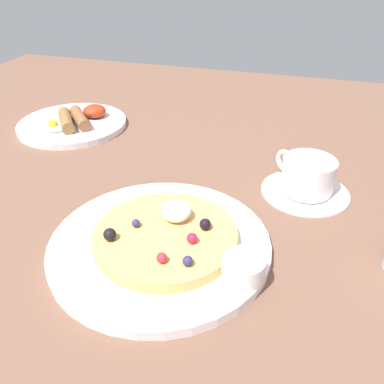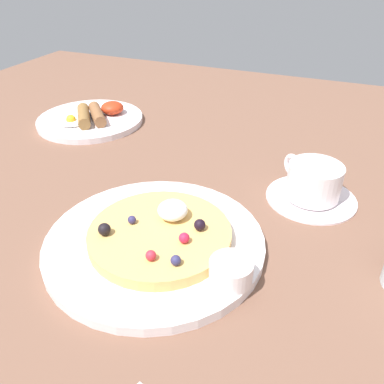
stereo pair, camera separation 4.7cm
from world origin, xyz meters
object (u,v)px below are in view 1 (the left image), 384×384
object	(u,v)px
coffee_saucer	(305,191)
coffee_cup	(307,174)
pancake_plate	(160,244)
syrup_ramekin	(243,268)
breakfast_plate	(73,124)

from	to	relation	value
coffee_saucer	coffee_cup	world-z (taller)	coffee_cup
pancake_plate	syrup_ramekin	distance (cm)	12.12
syrup_ramekin	coffee_cup	bearing A→B (deg)	75.76
syrup_ramekin	breakfast_plate	xyz separation A→B (cm)	(-43.58, 35.36, -2.12)
coffee_saucer	pancake_plate	bearing A→B (deg)	-131.98
syrup_ramekin	coffee_cup	size ratio (longest dim) A/B	0.51
pancake_plate	syrup_ramekin	bearing A→B (deg)	-16.88
coffee_saucer	breakfast_plate	bearing A→B (deg)	165.67
pancake_plate	breakfast_plate	world-z (taller)	pancake_plate
pancake_plate	coffee_cup	bearing A→B (deg)	48.35
pancake_plate	coffee_cup	size ratio (longest dim) A/B	2.96
pancake_plate	breakfast_plate	size ratio (longest dim) A/B	1.25
coffee_saucer	syrup_ramekin	bearing A→B (deg)	-104.56
pancake_plate	coffee_saucer	distance (cm)	25.91
syrup_ramekin	coffee_cup	xyz separation A→B (cm)	(5.79, 22.82, 0.63)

